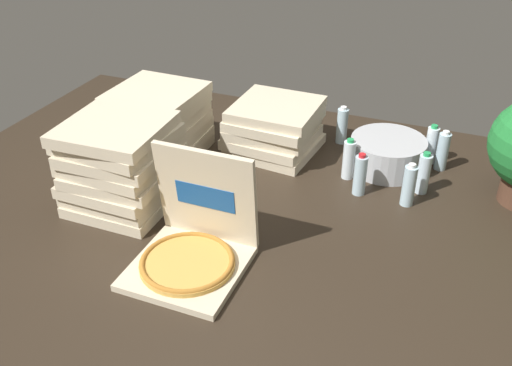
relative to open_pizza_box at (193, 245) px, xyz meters
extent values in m
cube|color=#2D2319|center=(0.13, 0.31, -0.09)|extent=(3.20, 2.40, 0.02)
cube|color=beige|center=(0.00, -0.05, -0.07)|extent=(0.40, 0.40, 0.03)
cylinder|color=gold|center=(0.00, -0.05, -0.05)|extent=(0.35, 0.35, 0.02)
torus|color=#B1712A|center=(0.00, -0.05, -0.04)|extent=(0.35, 0.35, 0.02)
cube|color=beige|center=(0.00, 0.13, 0.14)|extent=(0.40, 0.06, 0.40)
cube|color=#19519E|center=(0.00, 0.12, 0.14)|extent=(0.24, 0.01, 0.10)
cube|color=beige|center=(-0.54, 0.71, -0.06)|extent=(0.41, 0.41, 0.05)
cube|color=#19519E|center=(-0.54, 0.71, -0.03)|extent=(0.26, 0.08, 0.00)
cube|color=beige|center=(-0.54, 0.71, -0.01)|extent=(0.41, 0.41, 0.05)
cube|color=beige|center=(-0.55, 0.71, 0.04)|extent=(0.41, 0.41, 0.05)
cube|color=#19519E|center=(-0.55, 0.71, 0.06)|extent=(0.26, 0.08, 0.00)
cube|color=beige|center=(-0.54, 0.70, 0.09)|extent=(0.40, 0.40, 0.05)
cube|color=#19519E|center=(-0.54, 0.70, 0.11)|extent=(0.26, 0.07, 0.00)
cube|color=beige|center=(-0.55, 0.69, 0.14)|extent=(0.42, 0.42, 0.05)
cube|color=beige|center=(-0.55, 0.70, 0.19)|extent=(0.41, 0.41, 0.05)
cube|color=#19519E|center=(-0.55, 0.70, 0.21)|extent=(0.26, 0.08, 0.00)
cube|color=beige|center=(-0.54, 0.70, 0.24)|extent=(0.41, 0.41, 0.05)
cube|color=beige|center=(-0.03, 0.95, -0.06)|extent=(0.44, 0.44, 0.05)
cube|color=#19519E|center=(-0.03, 0.95, -0.03)|extent=(0.27, 0.10, 0.00)
cube|color=beige|center=(-0.04, 0.94, -0.01)|extent=(0.43, 0.43, 0.05)
cube|color=#19519E|center=(-0.04, 0.94, 0.02)|extent=(0.26, 0.09, 0.00)
cube|color=beige|center=(-0.04, 0.96, 0.04)|extent=(0.40, 0.40, 0.05)
cube|color=beige|center=(-0.03, 0.95, 0.09)|extent=(0.42, 0.42, 0.05)
cube|color=#19519E|center=(-0.03, 0.95, 0.11)|extent=(0.26, 0.09, 0.00)
cube|color=beige|center=(-0.03, 0.96, 0.14)|extent=(0.41, 0.41, 0.05)
cube|color=beige|center=(-0.46, 0.25, -0.06)|extent=(0.40, 0.40, 0.05)
cube|color=beige|center=(-0.46, 0.25, -0.01)|extent=(0.41, 0.41, 0.05)
cube|color=beige|center=(-0.46, 0.24, 0.04)|extent=(0.41, 0.41, 0.05)
cube|color=beige|center=(-0.45, 0.25, 0.09)|extent=(0.41, 0.41, 0.05)
cube|color=beige|center=(-0.45, 0.25, 0.14)|extent=(0.41, 0.41, 0.05)
cube|color=#19519E|center=(-0.45, 0.25, 0.16)|extent=(0.26, 0.08, 0.00)
cube|color=beige|center=(-0.45, 0.24, 0.19)|extent=(0.41, 0.41, 0.05)
cube|color=beige|center=(-0.45, 0.25, 0.24)|extent=(0.42, 0.42, 0.05)
cube|color=beige|center=(-0.46, 0.23, 0.28)|extent=(0.41, 0.41, 0.05)
cylinder|color=#B7BABF|center=(0.53, 0.98, -0.01)|extent=(0.36, 0.36, 0.15)
cylinder|color=white|center=(0.72, 1.11, 0.01)|extent=(0.06, 0.06, 0.19)
cylinder|color=#239951|center=(0.72, 1.11, 0.11)|extent=(0.03, 0.03, 0.02)
cylinder|color=silver|center=(0.46, 0.70, 0.01)|extent=(0.06, 0.06, 0.19)
cylinder|color=red|center=(0.46, 0.70, 0.11)|extent=(0.03, 0.03, 0.02)
cylinder|color=silver|center=(0.78, 1.07, 0.01)|extent=(0.06, 0.06, 0.19)
cylinder|color=white|center=(0.78, 1.07, 0.11)|extent=(0.03, 0.03, 0.02)
cylinder|color=silver|center=(0.72, 0.82, 0.01)|extent=(0.06, 0.06, 0.19)
cylinder|color=#239951|center=(0.72, 0.82, 0.11)|extent=(0.03, 0.03, 0.02)
cylinder|color=silver|center=(0.68, 0.70, 0.01)|extent=(0.06, 0.06, 0.19)
cylinder|color=white|center=(0.68, 0.70, 0.11)|extent=(0.03, 0.03, 0.02)
cylinder|color=white|center=(0.38, 0.82, 0.01)|extent=(0.06, 0.06, 0.19)
cylinder|color=#239951|center=(0.38, 0.82, 0.11)|extent=(0.03, 0.03, 0.02)
cylinder|color=silver|center=(0.26, 1.16, 0.01)|extent=(0.06, 0.06, 0.19)
cylinder|color=white|center=(0.26, 1.16, 0.11)|extent=(0.03, 0.03, 0.02)
camera|label=1|loc=(0.84, -1.46, 1.30)|focal=39.89mm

